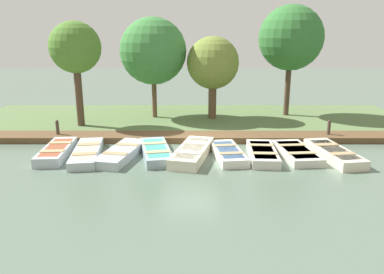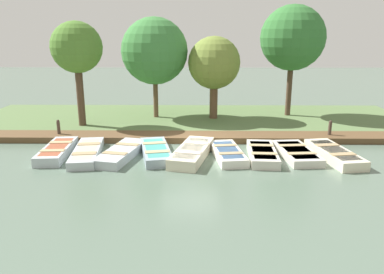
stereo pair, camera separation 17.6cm
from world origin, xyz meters
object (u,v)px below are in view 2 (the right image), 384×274
Objects in this scene: rowboat_7 at (296,153)px; mooring_post_near at (59,130)px; mooring_post_far at (330,130)px; park_tree_right at (293,38)px; rowboat_0 at (57,151)px; rowboat_4 at (192,152)px; park_tree_far_left at (77,49)px; rowboat_2 at (122,153)px; rowboat_8 at (334,154)px; rowboat_1 at (87,152)px; rowboat_6 at (262,154)px; park_tree_center at (214,64)px; park_tree_left at (155,51)px; rowboat_3 at (156,151)px; rowboat_5 at (228,153)px.

mooring_post_near is at bearing -108.43° from rowboat_7.
mooring_post_far is 6.21m from park_tree_right.
rowboat_4 is at bearing 83.78° from rowboat_0.
rowboat_4 is at bearing 50.86° from park_tree_far_left.
rowboat_8 is (0.08, 8.32, 0.01)m from rowboat_2.
rowboat_6 is at bearing 81.44° from rowboat_1.
park_tree_right reaches higher than park_tree_center.
mooring_post_far is at bearing 156.36° from rowboat_8.
park_tree_center is at bearing -162.02° from rowboat_6.
mooring_post_far is 0.17× the size of park_tree_left.
rowboat_0 reaches higher than rowboat_1.
mooring_post_near is at bearing -62.13° from park_tree_center.
rowboat_0 reaches higher than rowboat_6.
park_tree_left reaches higher than park_tree_center.
mooring_post_near is at bearing -128.31° from rowboat_3.
rowboat_4 is 0.63× the size of park_tree_left.
rowboat_3 is 1.12× the size of rowboat_7.
mooring_post_far is at bearing 90.00° from mooring_post_near.
rowboat_5 is 5.44m from mooring_post_far.
rowboat_0 is at bearing -78.77° from rowboat_4.
park_tree_right reaches higher than rowboat_6.
park_tree_right reaches higher than mooring_post_far.
rowboat_3 is 3.50× the size of mooring_post_far.
park_tree_left is (-6.61, 0.67, 3.62)m from rowboat_2.
rowboat_8 is at bearing 67.41° from park_tree_far_left.
mooring_post_near reaches higher than rowboat_4.
rowboat_4 is at bearing 17.63° from park_tree_left.
rowboat_2 is at bearing -31.47° from park_tree_center.
park_tree_far_left is (-4.41, -0.28, 3.82)m from rowboat_0.
mooring_post_far is at bearing 63.83° from park_tree_left.
rowboat_8 is (0.25, 6.98, 0.01)m from rowboat_3.
rowboat_6 is 0.88× the size of rowboat_8.
mooring_post_near is 8.64m from park_tree_center.
park_tree_left is (-6.69, -7.64, 3.61)m from rowboat_8.
rowboat_0 is 2.62m from rowboat_2.
park_tree_left reaches higher than mooring_post_near.
rowboat_4 is at bearing 67.50° from mooring_post_near.
rowboat_0 is 9.53m from rowboat_7.
rowboat_2 is 4.18m from rowboat_5.
rowboat_3 is at bearing -22.43° from park_tree_center.
park_tree_left is (-6.58, -3.51, 3.63)m from rowboat_5.
rowboat_5 is at bearing -29.22° from park_tree_right.
rowboat_5 is 0.99× the size of rowboat_7.
rowboat_4 is 1.22× the size of rowboat_5.
park_tree_center is (-6.17, 6.50, 2.97)m from rowboat_0.
rowboat_1 is 1.06× the size of rowboat_3.
rowboat_2 reaches higher than rowboat_7.
mooring_post_far reaches higher than rowboat_3.
rowboat_1 is 0.65× the size of park_tree_far_left.
rowboat_2 is (0.06, 1.39, 0.01)m from rowboat_1.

